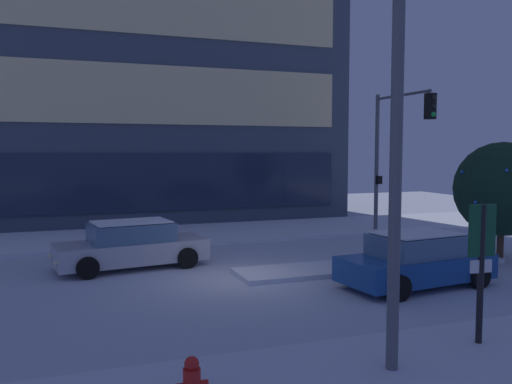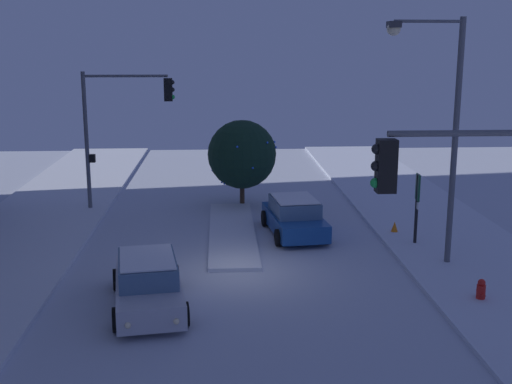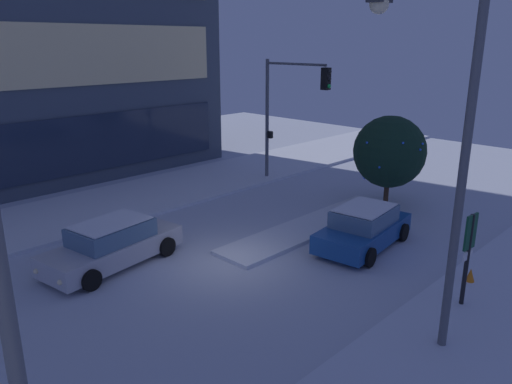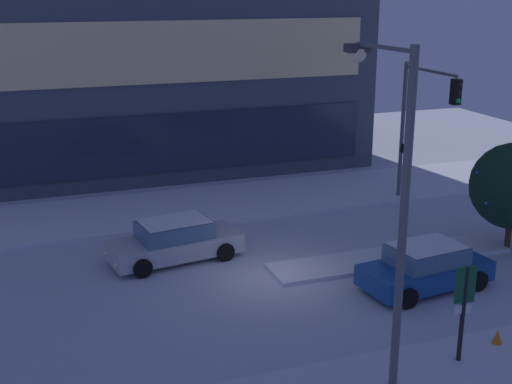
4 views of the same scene
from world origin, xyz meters
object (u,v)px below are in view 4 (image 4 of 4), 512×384
Objects in this scene: car_far at (175,241)px; parking_info_sign at (464,303)px; traffic_light_corner_far_right at (423,113)px; street_lamp_arched at (389,173)px; construction_cone at (497,339)px; car_near at (426,267)px.

car_far is 10.78m from parking_info_sign.
street_lamp_arched reaches higher than traffic_light_corner_far_right.
car_far is 8.95× the size of construction_cone.
traffic_light_corner_far_right reaches higher than construction_cone.
car_far is 0.79× the size of traffic_light_corner_far_right.
traffic_light_corner_far_right is 11.32× the size of construction_cone.
car_near is 0.92× the size of car_far.
car_near and car_far have the same top height.
street_lamp_arched is 14.97× the size of construction_cone.
parking_info_sign is at bearing -98.32° from street_lamp_arched.
parking_info_sign reaches higher than car_far.
car_far is at bearing 33.93° from parking_info_sign.
traffic_light_corner_far_right is 12.82m from construction_cone.
car_near is at bearing 85.73° from construction_cone.
street_lamp_arched is (-8.38, -11.47, 1.06)m from traffic_light_corner_far_right.
parking_info_sign is at bearing -119.08° from car_near.
traffic_light_corner_far_right is 2.27× the size of parking_info_sign.
traffic_light_corner_far_right is at bearing -23.19° from parking_info_sign.
construction_cone is (6.76, -8.97, -0.44)m from car_far.
car_near is 8.19× the size of construction_cone.
street_lamp_arched is 6.27m from construction_cone.
street_lamp_arched is at bearing 89.95° from parking_info_sign.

